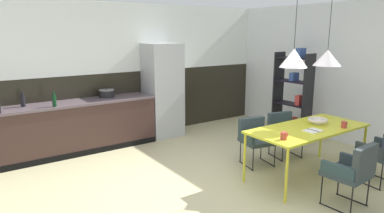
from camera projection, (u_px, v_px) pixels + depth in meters
name	position (u px, v px, depth m)	size (l,w,h in m)	color
ground_plane	(239.00, 191.00, 4.57)	(8.45, 8.45, 0.00)	#C0B887
back_wall_splashback_dark	(135.00, 103.00, 6.99)	(6.36, 0.12, 1.33)	black
back_wall_panel_upper	(132.00, 38.00, 6.70)	(6.36, 0.12, 1.33)	white
side_wall_right	(372.00, 76.00, 6.02)	(0.12, 6.50, 2.66)	white
kitchen_counter	(67.00, 128.00, 5.93)	(3.16, 0.63, 0.91)	#3E2924
refrigerator_column	(163.00, 90.00, 6.90)	(0.68, 0.60, 1.88)	#ADAFB2
dining_table	(308.00, 130.00, 4.90)	(1.85, 0.82, 0.75)	gold
armchair_corner_seat	(255.00, 135.00, 5.46)	(0.57, 0.56, 0.74)	#303C3F
armchair_near_window	(354.00, 168.00, 4.03)	(0.51, 0.50, 0.82)	#303C3F
armchair_facing_counter	(284.00, 129.00, 5.84)	(0.57, 0.56, 0.74)	#303C3F
fruit_bowl	(318.00, 120.00, 5.06)	(0.28, 0.28, 0.09)	silver
open_book	(313.00, 131.00, 4.71)	(0.25, 0.19, 0.02)	white
mug_dark_espresso	(284.00, 136.00, 4.33)	(0.13, 0.08, 0.10)	#B23D33
mug_white_ceramic	(344.00, 125.00, 4.86)	(0.12, 0.08, 0.09)	#B23D33
cooking_pot	(107.00, 93.00, 6.33)	(0.28, 0.28, 0.17)	black
bottle_oil_tall	(54.00, 100.00, 5.52)	(0.07, 0.07, 0.25)	#0F3319
bottle_spice_small	(23.00, 100.00, 5.51)	(0.07, 0.07, 0.25)	black
open_shelf_unit	(293.00, 94.00, 6.67)	(0.30, 0.76, 1.81)	black
pendant_lamp_over_table_near	(294.00, 58.00, 4.50)	(0.37, 0.37, 0.97)	black
pendant_lamp_over_table_far	(327.00, 58.00, 4.91)	(0.39, 0.39, 0.99)	black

